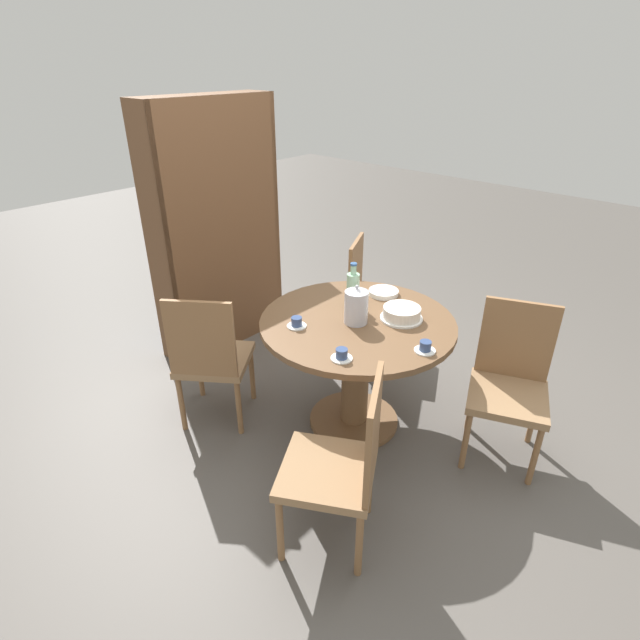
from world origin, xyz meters
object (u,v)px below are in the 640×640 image
Objects in this scene: chair_c at (342,464)px; coffee_pot at (356,306)px; cup_c at (425,347)px; bookshelf at (218,233)px; cup_a at (297,323)px; cake_main at (402,314)px; water_bottle at (353,289)px; chair_a at (372,297)px; chair_b at (211,357)px; chair_d at (510,381)px; cup_b at (342,355)px.

chair_c is 3.92× the size of coffee_pot.
bookshelf is at bearing 85.20° from cup_c.
coffee_pot is 2.10× the size of cup_a.
cup_c is (0.26, -0.67, 0.00)m from cup_a.
cake_main is (0.90, 0.32, 0.30)m from chair_c.
water_bottle is at bearing 44.03° from coffee_pot.
cake_main is at bearing -158.87° from chair_a.
cup_c is (0.54, -1.13, 0.29)m from chair_b.
chair_a is at bearing 30.64° from coffee_pot.
bookshelf reaches higher than cake_main.
cup_a is (-0.47, 0.38, -0.01)m from cake_main.
chair_a is 0.91m from cake_main.
bookshelf reaches higher than chair_b.
chair_a reaches higher than cup_a.
water_bottle is at bearing -162.93° from chair_b.
chair_d is 0.71m from cake_main.
coffee_pot is 2.10× the size of cup_c.
bookshelf is 1.30m from water_bottle.
water_bottle is (0.85, 0.64, 0.38)m from chair_c.
bookshelf is 1.93m from cup_c.
water_bottle is 1.12× the size of cake_main.
cup_a is 0.72m from cup_c.
cup_a is 1.00× the size of cup_b.
cup_b is (-0.09, -0.40, 0.00)m from cup_a.
chair_b is at bearing -127.45° from chair_c.
chair_c reaches higher than cup_b.
cake_main is at bearing -38.95° from cup_a.
chair_d is at bearing -73.83° from water_bottle.
coffee_pot is (-0.16, -1.46, -0.07)m from bookshelf.
chair_d is at bearing -54.96° from cup_a.
coffee_pot is at bearing -135.97° from water_bottle.
coffee_pot is at bearing -177.45° from chair_b.
chair_d is (-0.35, -1.24, 0.00)m from chair_a.
cake_main is at bearing -39.27° from coffee_pot.
bookshelf reaches higher than water_bottle.
coffee_pot is 0.35m from cup_a.
bookshelf is at bearing 95.48° from chair_a.
cake_main is (0.21, -0.17, -0.07)m from coffee_pot.
water_bottle is 0.64m from cup_c.
cake_main is (-0.22, 0.60, 0.30)m from chair_d.
chair_d is at bearing 177.32° from chair_b.
coffee_pot is (0.55, -0.67, 0.37)m from chair_b.
cup_a is (0.28, -0.46, 0.29)m from chair_b.
chair_d is 2.29m from bookshelf.
bookshelf is 1.47m from coffee_pot.
chair_b is 1.17m from chair_c.
water_bottle reaches higher than cup_c.
chair_c is 1.00× the size of chair_d.
chair_d is 1.24m from cup_a.
cake_main is 2.21× the size of cup_b.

